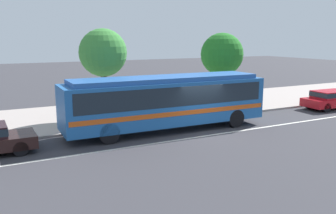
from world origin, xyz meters
TOP-DOWN VIEW (x-y plane):
  - ground_plane at (0.00, 0.00)m, footprint 120.00×120.00m
  - sidewalk_slab at (0.00, 6.52)m, footprint 60.00×8.00m
  - lane_stripe_center at (0.00, -0.80)m, footprint 56.00×0.16m
  - transit_bus at (-1.41, 1.17)m, footprint 11.11×2.72m
  - sedan_far_ahead at (11.67, 1.14)m, footprint 4.55×1.98m
  - pedestrian_waiting_near_sign at (4.16, 4.30)m, footprint 0.48×0.48m
  - bus_stop_sign at (2.14, 3.00)m, footprint 0.12×0.44m
  - street_tree_near_stop at (-3.61, 5.10)m, footprint 2.82×2.82m
  - street_tree_mid_block at (4.76, 4.82)m, footprint 2.93×2.93m

SIDE VIEW (x-z plane):
  - ground_plane at x=0.00m, z-range 0.00..0.00m
  - lane_stripe_center at x=0.00m, z-range 0.00..0.01m
  - sidewalk_slab at x=0.00m, z-range 0.00..0.12m
  - sedan_far_ahead at x=11.67m, z-range 0.08..1.37m
  - pedestrian_waiting_near_sign at x=4.16m, z-range 0.27..1.99m
  - transit_bus at x=-1.41m, z-range 0.24..3.16m
  - bus_stop_sign at x=2.14m, z-range 0.48..3.01m
  - street_tree_mid_block at x=4.76m, z-range 1.20..6.34m
  - street_tree_near_stop at x=-3.61m, z-range 1.34..6.69m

